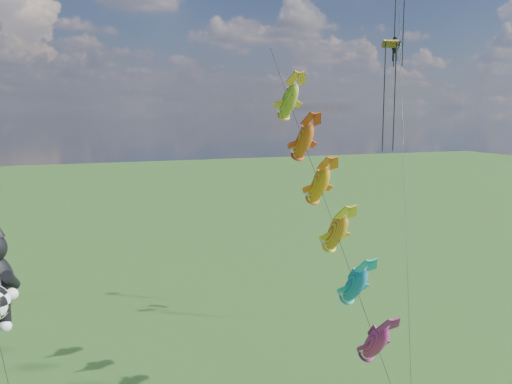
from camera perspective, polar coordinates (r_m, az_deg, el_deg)
name	(u,v)px	position (r m, az deg, el deg)	size (l,w,h in m)	color
fish_windsock_rig	(328,209)	(29.35, 7.20, -1.68)	(1.40, 15.95, 19.75)	brown
parafoil_rig	(395,50)	(41.89, 13.77, 13.65)	(9.23, 15.47, 26.51)	brown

